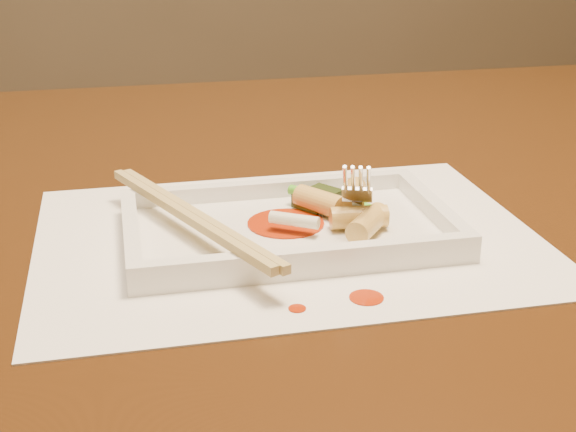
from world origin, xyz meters
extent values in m
cube|color=black|center=(0.00, 0.00, 0.73)|extent=(1.40, 0.90, 0.04)
cylinder|color=black|center=(0.62, 0.37, 0.35)|extent=(0.07, 0.07, 0.71)
cube|color=white|center=(0.08, -0.14, 0.75)|extent=(0.40, 0.30, 0.00)
cylinder|color=#AB2605|center=(0.11, -0.25, 0.75)|extent=(0.02, 0.02, 0.00)
cylinder|color=#AB2605|center=(0.06, -0.26, 0.75)|extent=(0.01, 0.01, 0.00)
cube|color=white|center=(0.08, -0.14, 0.76)|extent=(0.26, 0.16, 0.01)
cube|color=white|center=(0.08, -0.06, 0.77)|extent=(0.26, 0.01, 0.01)
cube|color=white|center=(0.08, -0.21, 0.77)|extent=(0.26, 0.01, 0.01)
cube|color=white|center=(-0.05, -0.14, 0.77)|extent=(0.01, 0.14, 0.01)
cube|color=white|center=(0.20, -0.14, 0.77)|extent=(0.01, 0.14, 0.01)
cube|color=black|center=(0.11, -0.10, 0.77)|extent=(0.05, 0.05, 0.01)
cylinder|color=#EAEACC|center=(0.08, -0.15, 0.77)|extent=(0.04, 0.03, 0.01)
cylinder|color=#3BA11A|center=(0.12, -0.12, 0.77)|extent=(0.06, 0.07, 0.01)
cube|color=tan|center=(0.00, -0.14, 0.78)|extent=(0.10, 0.23, 0.01)
cube|color=tan|center=(0.00, -0.14, 0.78)|extent=(0.10, 0.23, 0.01)
cylinder|color=#AB2605|center=(0.08, -0.13, 0.76)|extent=(0.06, 0.06, 0.00)
cylinder|color=#DAC066|center=(0.13, -0.17, 0.77)|extent=(0.04, 0.05, 0.02)
cylinder|color=#DAC066|center=(0.13, -0.15, 0.77)|extent=(0.05, 0.02, 0.02)
cylinder|color=#DAC066|center=(0.14, -0.12, 0.78)|extent=(0.03, 0.05, 0.02)
cylinder|color=#DAC066|center=(0.11, -0.11, 0.77)|extent=(0.04, 0.05, 0.02)
camera|label=1|loc=(-0.05, -0.72, 1.01)|focal=50.00mm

